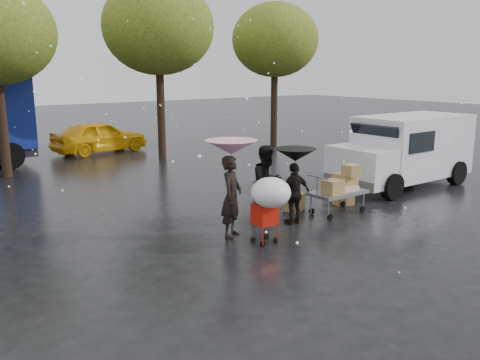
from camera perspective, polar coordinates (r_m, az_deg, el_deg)
ground at (r=11.78m, az=3.48°, el=-5.67°), size 90.00×90.00×0.00m
person_pink at (r=11.13m, az=-0.95°, el=-1.87°), size 0.79×0.74×1.81m
person_middle at (r=12.40m, az=3.06°, el=-0.32°), size 0.93×0.74×1.84m
person_black at (r=12.16m, az=6.13°, el=-1.51°), size 0.89×0.42×1.48m
umbrella_pink at (r=10.92m, az=-0.97°, el=3.70°), size 1.14×1.14×2.15m
umbrella_black at (r=11.97m, az=6.23°, el=2.82°), size 0.99×0.99×1.82m
vendor_cart at (r=13.23m, az=11.23°, el=-0.61°), size 1.52×0.80×1.27m
shopping_cart at (r=10.53m, az=3.35°, el=-1.83°), size 0.84×0.84×1.46m
white_van at (r=16.88m, az=18.02°, el=3.31°), size 4.91×2.18×2.20m
box_ground_near at (r=13.41m, az=6.13°, el=-2.49°), size 0.59×0.54×0.44m
box_ground_far at (r=14.19m, az=11.53°, el=-1.96°), size 0.59×0.52×0.38m
yellow_taxi at (r=23.37m, az=-15.49°, el=4.72°), size 4.34×2.16×1.42m
tree_row at (r=19.81m, az=-17.08°, el=15.85°), size 21.60×4.40×7.12m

